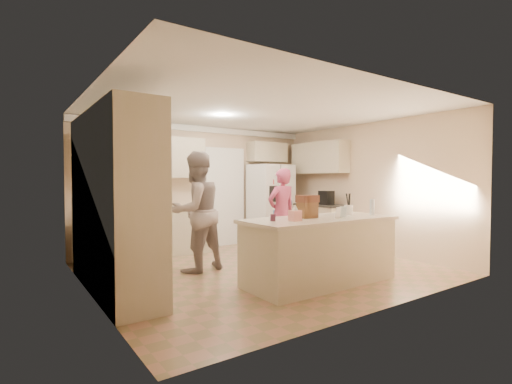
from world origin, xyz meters
TOP-DOWN VIEW (x-y plane):
  - floor at (0.00, 0.00)m, footprint 5.20×4.60m
  - ceiling at (0.00, 0.00)m, footprint 5.20×4.60m
  - wall_back at (0.00, 2.31)m, footprint 5.20×0.02m
  - wall_front at (0.00, -2.31)m, footprint 5.20×0.02m
  - wall_left at (-2.61, 0.00)m, footprint 0.02×4.60m
  - wall_right at (2.61, 0.00)m, footprint 0.02×4.60m
  - crown_back at (0.00, 2.26)m, footprint 5.20×0.08m
  - pantry_bank at (-2.30, 0.20)m, footprint 0.60×2.60m
  - back_base_cab at (-1.15, 2.00)m, footprint 2.20×0.60m
  - back_countertop at (-1.15, 1.99)m, footprint 2.24×0.63m
  - back_upper_cab at (-1.15, 2.12)m, footprint 2.20×0.35m
  - doorway_opening at (0.55, 2.28)m, footprint 0.90×0.06m
  - doorway_casing at (0.55, 2.24)m, footprint 1.02×0.03m
  - wall_frame_upper at (0.02, 2.27)m, footprint 0.15×0.02m
  - wall_frame_lower at (0.02, 2.27)m, footprint 0.15×0.02m
  - refrigerator at (1.58, 1.89)m, footprint 0.95×0.77m
  - fridge_seam at (1.58, 1.53)m, footprint 0.02×0.02m
  - fridge_dispenser at (1.36, 1.52)m, footprint 0.22×0.03m
  - fridge_handle_l at (1.53, 1.52)m, footprint 0.02×0.02m
  - fridge_handle_r at (1.63, 1.52)m, footprint 0.02×0.02m
  - over_fridge_cab at (1.65, 2.12)m, footprint 0.95×0.35m
  - right_base_cab at (2.30, 1.00)m, footprint 0.60×1.20m
  - right_countertop at (2.29, 1.00)m, footprint 0.63×1.24m
  - right_upper_cab at (2.43, 1.20)m, footprint 0.35×1.50m
  - coffee_maker at (2.25, 0.80)m, footprint 0.22×0.28m
  - island_base at (0.20, -1.10)m, footprint 2.20×0.90m
  - island_top at (0.20, -1.10)m, footprint 2.28×0.96m
  - utensil_crock at (0.85, -1.05)m, footprint 0.13×0.13m
  - tissue_box at (-0.35, -1.20)m, footprint 0.13×0.13m
  - tissue_plume at (-0.35, -1.20)m, footprint 0.08×0.08m
  - dollhouse_body at (0.05, -1.00)m, footprint 0.26×0.18m
  - dollhouse_roof at (0.05, -1.00)m, footprint 0.28×0.20m
  - jam_jar at (-0.60, -1.05)m, footprint 0.07×0.07m
  - greeting_card_a at (0.35, -1.30)m, footprint 0.12×0.06m
  - greeting_card_b at (0.50, -1.25)m, footprint 0.12×0.05m
  - water_bottle at (1.15, -1.25)m, footprint 0.07×0.07m
  - shaker_salt at (1.02, -0.88)m, footprint 0.05×0.05m
  - shaker_pepper at (1.09, -0.88)m, footprint 0.05×0.05m
  - teen_boy at (-0.96, 0.50)m, footprint 1.05×0.89m
  - teen_girl at (0.87, 0.60)m, footprint 0.61×0.40m
  - fridge_magnets at (1.58, 1.52)m, footprint 0.76×0.02m

SIDE VIEW (x-z plane):
  - floor at x=0.00m, z-range -0.02..0.00m
  - back_base_cab at x=-1.15m, z-range 0.00..0.88m
  - right_base_cab at x=2.30m, z-range 0.00..0.88m
  - island_base at x=0.20m, z-range 0.00..0.88m
  - teen_girl at x=0.87m, z-range 0.00..1.68m
  - back_countertop at x=-1.15m, z-range 0.88..0.92m
  - refrigerator at x=1.58m, z-range 0.00..1.80m
  - fridge_seam at x=1.58m, z-range 0.01..1.79m
  - right_countertop at x=2.29m, z-range 0.88..0.92m
  - island_top at x=0.20m, z-range 0.88..0.93m
  - fridge_magnets at x=1.58m, z-range 0.18..1.62m
  - teen_boy at x=-0.96m, z-range 0.00..1.91m
  - jam_jar at x=-0.60m, z-range 0.93..1.02m
  - shaker_salt at x=1.02m, z-range 0.93..1.02m
  - shaker_pepper at x=1.09m, z-range 0.93..1.02m
  - tissue_box at x=-0.35m, z-range 0.93..1.07m
  - utensil_crock at x=0.85m, z-range 0.93..1.07m
  - greeting_card_a at x=0.35m, z-range 0.93..1.08m
  - greeting_card_b at x=0.50m, z-range 0.93..1.08m
  - dollhouse_body at x=0.05m, z-range 0.93..1.15m
  - water_bottle at x=1.15m, z-range 0.92..1.17m
  - doorway_opening at x=0.55m, z-range 0.00..2.10m
  - doorway_casing at x=0.55m, z-range -0.06..2.16m
  - fridge_handle_l at x=1.53m, z-range 0.62..1.48m
  - fridge_handle_r at x=1.63m, z-range 0.62..1.48m
  - coffee_maker at x=2.25m, z-range 0.92..1.22m
  - tissue_plume at x=-0.35m, z-range 1.06..1.15m
  - fridge_dispenser at x=1.36m, z-range 0.97..1.32m
  - pantry_bank at x=-2.30m, z-range 0.00..2.35m
  - dollhouse_roof at x=0.05m, z-range 1.15..1.25m
  - wall_frame_lower at x=0.02m, z-range 1.18..1.38m
  - wall_back at x=0.00m, z-range 0.00..2.60m
  - wall_front at x=0.00m, z-range 0.00..2.60m
  - wall_left at x=-2.61m, z-range 0.00..2.60m
  - wall_right at x=2.61m, z-range 0.00..2.60m
  - wall_frame_upper at x=0.02m, z-range 1.45..1.65m
  - back_upper_cab at x=-1.15m, z-range 1.50..2.30m
  - right_upper_cab at x=2.43m, z-range 1.60..2.30m
  - over_fridge_cab at x=1.65m, z-range 1.88..2.33m
  - crown_back at x=0.00m, z-range 2.47..2.59m
  - ceiling at x=0.00m, z-range 2.60..2.62m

